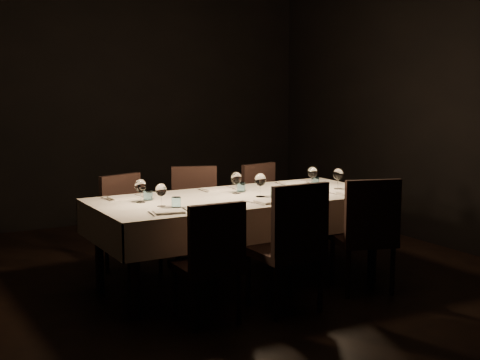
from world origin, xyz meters
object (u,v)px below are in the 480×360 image
chair_near_center (291,242)px  chair_near_right (367,230)px  chair_far_right (265,203)px  chair_far_center (195,210)px  dining_table (240,205)px  chair_near_left (211,257)px  chair_far_left (127,218)px

chair_near_center → chair_near_right: chair_near_center is taller
chair_far_right → chair_far_center: bearing=171.2°
dining_table → chair_near_left: size_ratio=2.80×
chair_far_right → chair_near_center: bearing=-127.3°
chair_near_right → chair_far_left: size_ratio=1.08×
chair_near_center → chair_far_center: 1.67m
chair_near_center → chair_far_right: chair_near_center is taller
chair_near_center → chair_near_right: 0.81m
chair_far_center → dining_table: bearing=-66.1°
chair_near_right → chair_far_right: size_ratio=1.08×
dining_table → chair_near_center: (-0.05, -0.86, -0.14)m
dining_table → chair_far_right: chair_far_right is taller
chair_near_left → chair_near_center: bearing=175.5°
chair_far_left → chair_far_right: bearing=-14.0°
chair_far_left → chair_far_right: chair_far_right is taller
chair_near_center → chair_far_center: (0.02, 1.67, -0.04)m
chair_near_left → chair_far_right: (1.47, 1.63, -0.00)m
dining_table → chair_far_right: 1.17m
chair_near_left → chair_near_right: 1.44m
chair_far_left → chair_far_center: chair_far_center is taller
chair_near_center → chair_far_center: bearing=-90.9°
chair_near_left → chair_far_right: chair_near_left is taller
chair_far_left → chair_near_right: bearing=-62.6°
dining_table → chair_far_left: bearing=131.9°
chair_near_left → chair_far_right: bearing=-130.3°
chair_far_center → chair_near_center: bearing=-69.1°
chair_near_right → chair_far_right: (0.03, 1.62, -0.03)m
chair_near_left → chair_near_center: (0.63, -0.07, 0.05)m
chair_near_left → chair_far_right: size_ratio=1.01×
chair_near_left → chair_far_left: size_ratio=1.01×
chair_far_center → chair_far_right: size_ratio=1.03×
chair_near_right → chair_far_center: 1.77m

